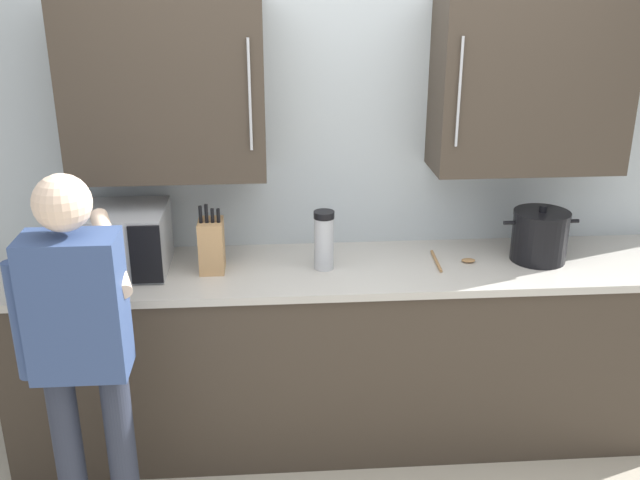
% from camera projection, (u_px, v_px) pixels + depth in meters
% --- Properties ---
extents(back_wall_tiled, '(3.85, 0.44, 2.69)m').
position_uv_depth(back_wall_tiled, '(346.00, 137.00, 3.40)').
color(back_wall_tiled, '#B2BCC1').
rests_on(back_wall_tiled, ground_plane).
extents(counter_unit, '(3.17, 0.62, 0.91)m').
position_uv_depth(counter_unit, '(350.00, 353.00, 3.48)').
color(counter_unit, '#3D3328').
rests_on(counter_unit, ground_plane).
extents(microwave_oven, '(0.49, 0.72, 0.28)m').
position_uv_depth(microwave_oven, '(107.00, 241.00, 3.22)').
color(microwave_oven, '#B7BABF').
rests_on(microwave_oven, counter_unit).
extents(wooden_spoon, '(0.19, 0.24, 0.02)m').
position_uv_depth(wooden_spoon, '(452.00, 261.00, 3.35)').
color(wooden_spoon, '#A37547').
rests_on(wooden_spoon, counter_unit).
extents(stock_pot, '(0.35, 0.26, 0.27)m').
position_uv_depth(stock_pot, '(540.00, 236.00, 3.34)').
color(stock_pot, black).
rests_on(stock_pot, counter_unit).
extents(thermos_flask, '(0.09, 0.09, 0.27)m').
position_uv_depth(thermos_flask, '(324.00, 240.00, 3.25)').
color(thermos_flask, '#B7BABF').
rests_on(thermos_flask, counter_unit).
extents(knife_block, '(0.11, 0.15, 0.32)m').
position_uv_depth(knife_block, '(212.00, 245.00, 3.23)').
color(knife_block, tan).
rests_on(knife_block, counter_unit).
extents(person_figure, '(0.44, 0.52, 1.56)m').
position_uv_depth(person_figure, '(80.00, 341.00, 2.62)').
color(person_figure, '#282D3D').
rests_on(person_figure, ground_plane).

